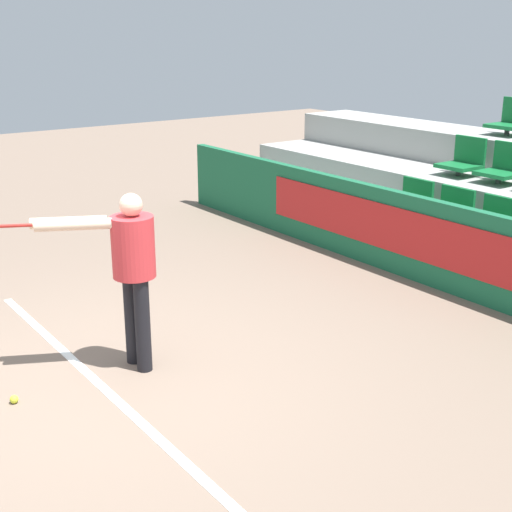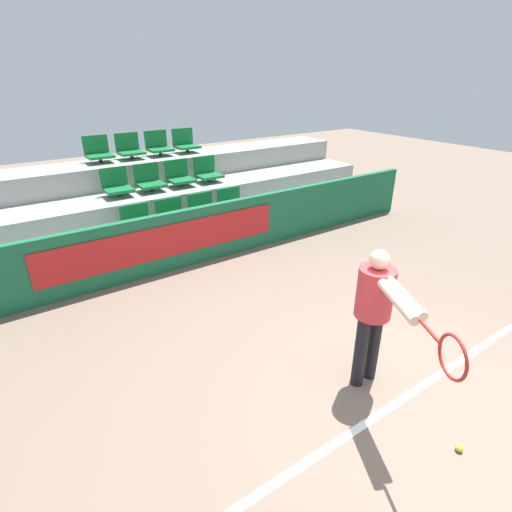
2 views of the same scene
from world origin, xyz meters
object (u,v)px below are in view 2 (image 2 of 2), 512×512
stadium_chair_2 (204,210)px  tennis_player (376,307)px  stadium_chair_4 (117,185)px  stadium_chair_10 (159,146)px  stadium_chair_0 (138,223)px  stadium_chair_7 (207,172)px  stadium_chair_1 (172,216)px  stadium_chair_8 (98,152)px  stadium_chair_11 (185,143)px  stadium_chair_6 (180,176)px  stadium_chair_9 (130,149)px  stadium_chair_5 (149,180)px  stadium_chair_3 (232,204)px  tennis_ball (459,448)px

stadium_chair_2 → tennis_player: size_ratio=0.33×
stadium_chair_4 → tennis_player: tennis_player is taller
stadium_chair_4 → stadium_chair_10: stadium_chair_10 is taller
stadium_chair_0 → stadium_chair_7: size_ratio=1.00×
stadium_chair_1 → stadium_chair_8: 2.25m
stadium_chair_4 → stadium_chair_11: 2.17m
stadium_chair_0 → stadium_chair_10: size_ratio=1.00×
stadium_chair_7 → stadium_chair_10: (-0.63, 0.98, 0.45)m
stadium_chair_6 → stadium_chair_7: same height
stadium_chair_2 → stadium_chair_1: bearing=180.0°
stadium_chair_10 → stadium_chair_11: (0.63, 0.00, 0.00)m
stadium_chair_4 → stadium_chair_1: bearing=-57.4°
stadium_chair_6 → stadium_chair_7: 0.63m
stadium_chair_8 → stadium_chair_1: bearing=-72.3°
stadium_chair_2 → stadium_chair_9: bearing=107.7°
stadium_chair_5 → stadium_chair_11: bearing=38.0°
stadium_chair_7 → stadium_chair_8: 2.17m
stadium_chair_4 → stadium_chair_8: size_ratio=1.00×
stadium_chair_8 → stadium_chair_11: bearing=0.0°
stadium_chair_8 → stadium_chair_10: 1.26m
stadium_chair_6 → stadium_chair_10: (0.00, 0.98, 0.45)m
stadium_chair_1 → stadium_chair_11: bearing=57.4°
stadium_chair_2 → tennis_player: tennis_player is taller
stadium_chair_11 → stadium_chair_2: bearing=-107.7°
stadium_chair_0 → stadium_chair_3: same height
stadium_chair_1 → stadium_chair_6: (0.63, 0.98, 0.45)m
tennis_player → stadium_chair_9: bearing=119.1°
stadium_chair_0 → tennis_ball: (0.89, -5.41, -0.62)m
stadium_chair_0 → stadium_chair_1: (0.63, 0.00, 0.00)m
stadium_chair_6 → stadium_chair_3: bearing=-57.4°
stadium_chair_2 → stadium_chair_4: bearing=142.0°
stadium_chair_1 → stadium_chair_7: 1.66m
stadium_chair_1 → tennis_player: tennis_player is taller
stadium_chair_1 → tennis_ball: size_ratio=7.66×
stadium_chair_2 → stadium_chair_9: (-0.63, 1.96, 0.91)m
stadium_chair_2 → stadium_chair_8: (-1.26, 1.96, 0.91)m
stadium_chair_4 → stadium_chair_10: (1.26, 0.98, 0.45)m
stadium_chair_2 → stadium_chair_11: size_ratio=1.00×
tennis_player → stadium_chair_1: bearing=120.0°
stadium_chair_0 → tennis_ball: bearing=-80.7°
stadium_chair_2 → stadium_chair_6: bearing=90.0°
stadium_chair_6 → stadium_chair_10: size_ratio=1.00×
stadium_chair_7 → stadium_chair_8: bearing=152.5°
stadium_chair_1 → stadium_chair_0: bearing=180.0°
stadium_chair_7 → stadium_chair_10: stadium_chair_10 is taller
stadium_chair_9 → stadium_chair_10: (0.63, 0.00, 0.00)m
stadium_chair_1 → tennis_player: bearing=-87.2°
stadium_chair_9 → tennis_player: size_ratio=0.33×
stadium_chair_5 → stadium_chair_9: stadium_chair_9 is taller
tennis_player → stadium_chair_10: bearing=113.4°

